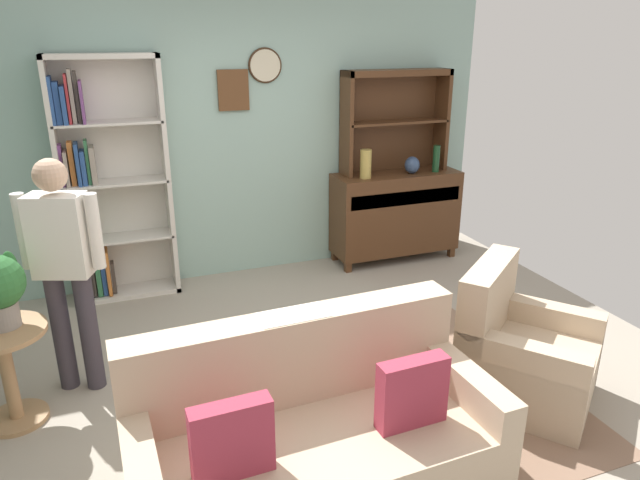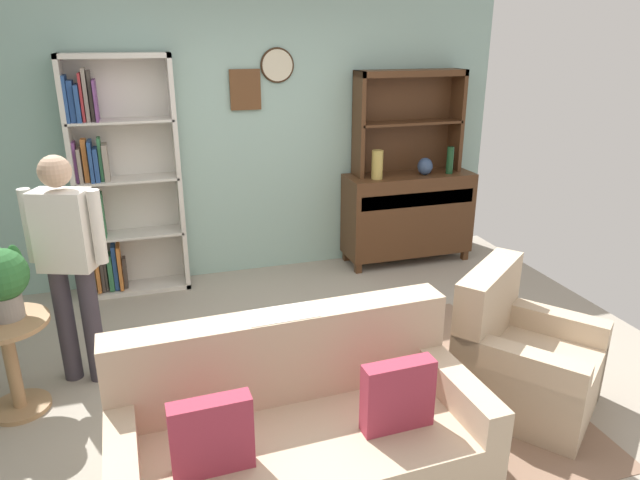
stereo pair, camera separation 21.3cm
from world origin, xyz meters
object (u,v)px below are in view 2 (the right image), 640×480
at_px(armchair_floral, 522,362).
at_px(couch_floral, 299,442).
at_px(vase_round, 425,166).
at_px(book_stack, 280,339).
at_px(bottle_wine, 450,160).
at_px(sideboard_hutch, 408,108).
at_px(person_reading, 68,256).
at_px(potted_plant_large, 1,278).
at_px(coffee_table, 288,360).
at_px(plant_stand, 10,356).
at_px(vase_tall, 377,165).
at_px(bookshelf, 118,181).
at_px(sideboard, 408,213).

bearing_deg(armchair_floral, couch_floral, -167.99).
distance_m(vase_round, book_stack, 2.83).
bearing_deg(armchair_floral, bottle_wine, 72.12).
height_order(vase_round, bottle_wine, bottle_wine).
height_order(sideboard_hutch, person_reading, sideboard_hutch).
distance_m(potted_plant_large, coffee_table, 1.78).
bearing_deg(plant_stand, person_reading, 33.60).
bearing_deg(vase_tall, armchair_floral, -89.74).
relative_size(vase_round, book_stack, 0.83).
distance_m(sideboard_hutch, book_stack, 3.02).
height_order(vase_tall, coffee_table, vase_tall).
bearing_deg(person_reading, vase_tall, 25.37).
bearing_deg(person_reading, coffee_table, -31.12).
relative_size(bottle_wine, book_stack, 1.31).
height_order(bookshelf, book_stack, bookshelf).
bearing_deg(bottle_wine, potted_plant_large, -159.01).
xyz_separation_m(vase_round, potted_plant_large, (-3.55, -1.48, -0.12)).
relative_size(vase_tall, potted_plant_large, 0.63).
xyz_separation_m(sideboard, potted_plant_large, (-3.42, -1.55, 0.37)).
height_order(bookshelf, armchair_floral, bookshelf).
xyz_separation_m(couch_floral, coffee_table, (0.12, 0.70, 0.04)).
xyz_separation_m(vase_tall, bottle_wine, (0.78, -0.01, -0.00)).
bearing_deg(person_reading, bookshelf, 78.33).
bearing_deg(bottle_wine, sideboard, 167.11).
height_order(sideboard, bottle_wine, bottle_wine).
xyz_separation_m(bookshelf, sideboard_hutch, (2.76, 0.02, 0.53)).
distance_m(armchair_floral, book_stack, 1.54).
height_order(plant_stand, person_reading, person_reading).
bearing_deg(armchair_floral, sideboard, 81.29).
xyz_separation_m(bottle_wine, plant_stand, (-3.83, -1.51, -0.67)).
bearing_deg(bottle_wine, vase_round, 175.05).
distance_m(sideboard_hutch, plant_stand, 4.02).
bearing_deg(book_stack, sideboard_hutch, 49.24).
distance_m(potted_plant_large, book_stack, 1.70).
height_order(bookshelf, person_reading, bookshelf).
bearing_deg(sideboard, vase_round, -27.17).
bearing_deg(couch_floral, sideboard, 55.43).
distance_m(vase_round, armchair_floral, 2.56).
height_order(bottle_wine, coffee_table, bottle_wine).
relative_size(couch_floral, coffee_table, 2.28).
bearing_deg(vase_tall, couch_floral, -119.51).
xyz_separation_m(bottle_wine, potted_plant_large, (-3.81, -1.46, -0.17)).
bearing_deg(plant_stand, sideboard_hutch, 26.41).
bearing_deg(vase_round, potted_plant_large, -157.31).
height_order(bottle_wine, plant_stand, bottle_wine).
height_order(bottle_wine, potted_plant_large, bottle_wine).
distance_m(vase_round, coffee_table, 2.88).
bearing_deg(plant_stand, bookshelf, 68.12).
distance_m(couch_floral, coffee_table, 0.71).
bearing_deg(sideboard_hutch, bookshelf, -179.51).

